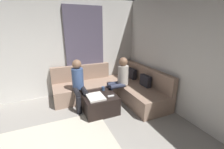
% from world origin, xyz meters
% --- Properties ---
extents(wall_back, '(6.00, 0.12, 2.70)m').
position_xyz_m(wall_back, '(0.00, 2.94, 1.35)').
color(wall_back, silver).
rests_on(wall_back, ground_plane).
extents(wall_left, '(0.12, 6.00, 2.70)m').
position_xyz_m(wall_left, '(-2.94, 0.00, 1.35)').
color(wall_left, silver).
rests_on(wall_left, ground_plane).
extents(curtain_panel, '(0.06, 1.10, 2.50)m').
position_xyz_m(curtain_panel, '(-2.84, 1.30, 1.25)').
color(curtain_panel, '#595166').
rests_on(curtain_panel, ground_plane).
extents(sectional_couch, '(2.10, 2.55, 0.87)m').
position_xyz_m(sectional_couch, '(-2.08, 1.88, 0.28)').
color(sectional_couch, '#9E7F6B').
rests_on(sectional_couch, ground_plane).
extents(ottoman, '(0.76, 0.76, 0.42)m').
position_xyz_m(ottoman, '(-1.54, 1.26, 0.21)').
color(ottoman, black).
rests_on(ottoman, ground_plane).
extents(folded_blanket, '(0.44, 0.36, 0.04)m').
position_xyz_m(folded_blanket, '(-1.44, 1.14, 0.44)').
color(folded_blanket, white).
rests_on(folded_blanket, ottoman).
extents(coffee_mug, '(0.08, 0.08, 0.10)m').
position_xyz_m(coffee_mug, '(-1.76, 1.44, 0.47)').
color(coffee_mug, '#334C72').
rests_on(coffee_mug, ottoman).
extents(game_remote, '(0.05, 0.15, 0.02)m').
position_xyz_m(game_remote, '(-1.36, 1.48, 0.43)').
color(game_remote, white).
rests_on(game_remote, ottoman).
extents(person_on_couch_back, '(0.30, 0.60, 1.20)m').
position_xyz_m(person_on_couch_back, '(-1.82, 1.93, 0.66)').
color(person_on_couch_back, '#2D3347').
rests_on(person_on_couch_back, ground_plane).
extents(person_on_couch_side, '(0.60, 0.30, 1.20)m').
position_xyz_m(person_on_couch_side, '(-1.93, 0.88, 0.66)').
color(person_on_couch_side, black).
rests_on(person_on_couch_side, ground_plane).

